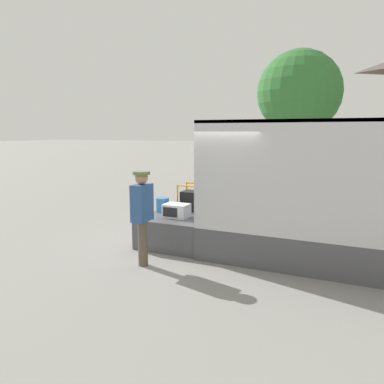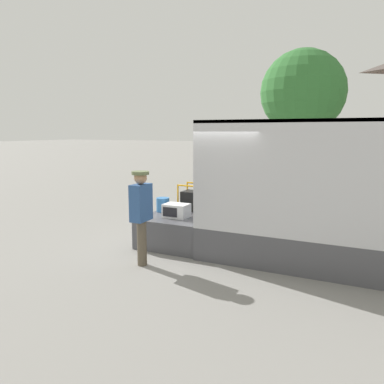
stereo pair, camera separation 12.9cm
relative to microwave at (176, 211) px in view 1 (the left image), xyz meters
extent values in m
plane|color=gray|center=(0.72, 0.39, -0.80)|extent=(160.00, 160.00, 0.00)
cube|color=#4C4C51|center=(2.82, 0.39, -0.47)|extent=(4.21, 2.11, 0.65)
cube|color=silver|center=(2.82, 1.42, 0.88)|extent=(4.21, 0.06, 2.06)
cube|color=silver|center=(2.82, -0.63, 0.88)|extent=(4.21, 0.06, 2.06)
cube|color=silver|center=(2.82, 0.39, 1.88)|extent=(4.21, 2.11, 0.06)
cylinder|color=#3370B2|center=(1.90, 0.74, 0.02)|extent=(0.27, 0.27, 0.33)
cube|color=#2D7F33|center=(2.79, -0.27, 0.03)|extent=(0.44, 0.32, 0.36)
cube|color=#4C4C51|center=(-0.02, 0.39, -0.47)|extent=(1.47, 2.01, 0.65)
cube|color=white|center=(0.00, 0.00, 0.00)|extent=(0.53, 0.40, 0.30)
cube|color=black|center=(-0.05, -0.20, 0.00)|extent=(0.34, 0.01, 0.20)
cube|color=black|center=(-0.01, 0.84, 0.08)|extent=(0.45, 0.43, 0.45)
cylinder|color=slate|center=(0.17, 0.84, 0.10)|extent=(0.17, 0.23, 0.23)
cylinder|color=orange|center=(-0.28, 0.59, 0.17)|extent=(0.04, 0.04, 0.63)
cylinder|color=orange|center=(0.25, 0.59, 0.17)|extent=(0.04, 0.04, 0.63)
cylinder|color=orange|center=(-0.28, 1.09, 0.17)|extent=(0.04, 0.04, 0.63)
cylinder|color=orange|center=(0.25, 1.09, 0.17)|extent=(0.04, 0.04, 0.63)
cylinder|color=orange|center=(-0.01, 0.59, 0.47)|extent=(0.53, 0.04, 0.04)
cylinder|color=orange|center=(-0.01, 1.09, 0.47)|extent=(0.53, 0.04, 0.04)
cylinder|color=#3370B2|center=(-0.56, 0.39, 0.01)|extent=(0.30, 0.30, 0.32)
cylinder|color=brown|center=(-0.03, -1.32, -0.37)|extent=(0.18, 0.18, 0.86)
cube|color=#2D5189|center=(-0.03, -1.32, 0.41)|extent=(0.24, 0.44, 0.68)
sphere|color=tan|center=(-0.03, -1.32, 0.87)|extent=(0.24, 0.24, 0.24)
cylinder|color=#606B47|center=(-0.03, -1.32, 0.96)|extent=(0.32, 0.32, 0.06)
cylinder|color=brown|center=(0.84, 10.23, 0.47)|extent=(0.36, 0.36, 2.54)
sphere|color=#337033|center=(0.84, 10.23, 3.39)|extent=(3.67, 3.67, 3.67)
camera|label=1|loc=(3.63, -7.08, 1.71)|focal=35.00mm
camera|label=2|loc=(3.75, -7.02, 1.71)|focal=35.00mm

